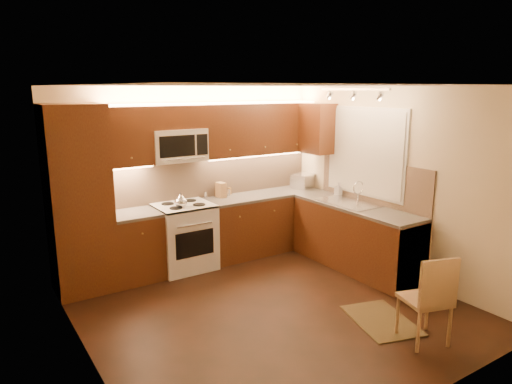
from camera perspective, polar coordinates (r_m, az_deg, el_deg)
floor at (r=5.53m, az=1.88°, el=-14.01°), size 4.00×4.00×0.01m
ceiling at (r=4.94m, az=2.09°, el=12.88°), size 4.00×4.00×0.01m
wall_back at (r=6.79m, az=-7.80°, el=2.08°), size 4.00×0.01×2.50m
wall_front at (r=3.71m, az=20.22°, el=-7.47°), size 4.00×0.01×2.50m
wall_left at (r=4.30m, az=-20.42°, el=-4.76°), size 0.01×4.00×2.50m
wall_right at (r=6.43m, az=16.71°, el=1.08°), size 0.01×4.00×2.50m
pantry at (r=6.01m, az=-20.83°, el=-0.98°), size 0.70×0.60×2.30m
base_cab_back_left at (r=6.37m, az=-14.50°, el=-6.55°), size 0.62×0.60×0.86m
counter_back_left at (r=6.24m, az=-14.72°, el=-2.64°), size 0.62×0.60×0.04m
base_cab_back_right at (r=7.23m, az=0.90°, el=-3.84°), size 1.92×0.60×0.86m
counter_back_right at (r=7.11m, az=0.92°, el=-0.36°), size 1.92×0.60×0.04m
base_cab_right at (r=6.68m, az=11.97°, el=-5.52°), size 0.60×2.00×0.86m
counter_right at (r=6.56m, az=12.14°, el=-1.78°), size 0.60×2.00×0.04m
dishwasher at (r=6.24m, az=16.54°, el=-7.09°), size 0.58×0.60×0.84m
backsplash_back at (r=6.94m, az=-5.15°, el=1.96°), size 3.30×0.02×0.60m
backsplash_right at (r=6.69m, az=14.02°, el=1.23°), size 0.02×2.00×0.60m
upper_cab_back_left at (r=6.18m, az=-15.62°, el=6.56°), size 0.62×0.35×0.75m
upper_cab_back_right at (r=7.06m, az=0.37°, el=7.72°), size 1.92×0.35×0.75m
upper_cab_bridge at (r=6.40m, az=-9.79°, el=9.01°), size 0.76×0.35×0.31m
upper_cab_right_corner at (r=7.20m, az=7.53°, el=7.71°), size 0.35×0.50×0.75m
stove at (r=6.57m, az=-8.73°, el=-5.41°), size 0.76×0.65×0.92m
microwave at (r=6.42m, az=-9.61°, el=5.67°), size 0.76×0.38×0.44m
window_frame at (r=6.72m, az=13.24°, el=4.79°), size 0.03×1.44×1.24m
window_blinds at (r=6.71m, az=13.12°, el=4.78°), size 0.02×1.36×1.16m
sink at (r=6.64m, az=11.27°, el=-0.72°), size 0.52×0.86×0.15m
faucet at (r=6.74m, az=12.39°, el=0.10°), size 0.20×0.04×0.30m
track_light_bar at (r=6.25m, az=11.83°, el=12.20°), size 0.04×1.20×0.03m
kettle at (r=6.27m, az=-9.16°, el=-1.00°), size 0.22×0.22×0.20m
toaster_oven at (r=7.56m, az=5.84°, el=1.37°), size 0.44×0.38×0.22m
knife_block at (r=6.88m, az=-4.30°, el=0.26°), size 0.11×0.17×0.22m
spice_jar_a at (r=6.99m, az=-3.35°, el=-0.04°), size 0.07×0.07×0.10m
spice_jar_b at (r=6.95m, az=-4.87°, el=-0.16°), size 0.04×0.04×0.09m
spice_jar_c at (r=6.86m, az=-6.16°, el=-0.35°), size 0.06×0.06×0.09m
spice_jar_d at (r=7.06m, az=-3.23°, el=0.12°), size 0.05×0.05×0.10m
soap_bottle at (r=7.09m, az=10.02°, el=0.38°), size 0.10×0.10×0.20m
rug at (r=5.43m, az=15.07°, el=-14.89°), size 0.79×0.98×0.01m
dining_chair at (r=4.99m, az=19.93°, el=-12.02°), size 0.51×0.51×0.92m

